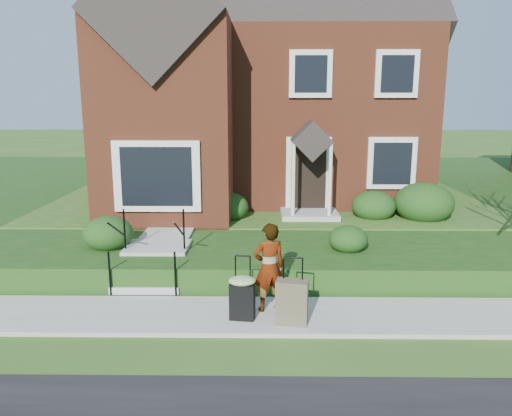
{
  "coord_description": "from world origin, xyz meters",
  "views": [
    {
      "loc": [
        -0.13,
        -8.45,
        3.87
      ],
      "look_at": [
        -0.27,
        2.0,
        1.62
      ],
      "focal_mm": 35.0,
      "sensor_mm": 36.0,
      "label": 1
    }
  ],
  "objects_px": {
    "front_steps": "(153,261)",
    "suitcase_black": "(242,295)",
    "woman": "(269,267)",
    "suitcase_olive": "(292,302)"
  },
  "relations": [
    {
      "from": "front_steps",
      "to": "suitcase_black",
      "type": "bearing_deg",
      "value": -45.7
    },
    {
      "from": "front_steps",
      "to": "woman",
      "type": "xyz_separation_m",
      "value": [
        2.49,
        -1.67,
        0.43
      ]
    },
    {
      "from": "suitcase_black",
      "to": "front_steps",
      "type": "bearing_deg",
      "value": 141.95
    },
    {
      "from": "woman",
      "to": "suitcase_black",
      "type": "height_order",
      "value": "woman"
    },
    {
      "from": "suitcase_olive",
      "to": "woman",
      "type": "bearing_deg",
      "value": 133.93
    },
    {
      "from": "woman",
      "to": "suitcase_black",
      "type": "xyz_separation_m",
      "value": [
        -0.47,
        -0.39,
        -0.38
      ]
    },
    {
      "from": "woman",
      "to": "suitcase_olive",
      "type": "distance_m",
      "value": 0.82
    },
    {
      "from": "front_steps",
      "to": "woman",
      "type": "distance_m",
      "value": 3.03
    },
    {
      "from": "front_steps",
      "to": "woman",
      "type": "height_order",
      "value": "woman"
    },
    {
      "from": "front_steps",
      "to": "suitcase_olive",
      "type": "relative_size",
      "value": 1.71
    }
  ]
}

